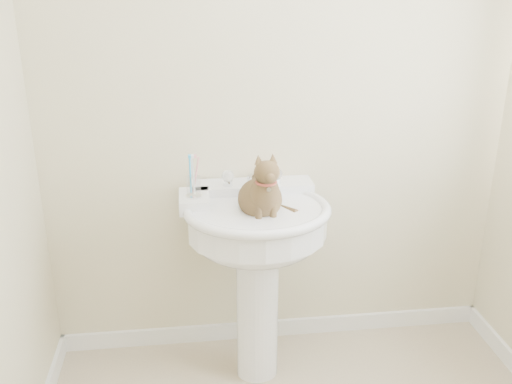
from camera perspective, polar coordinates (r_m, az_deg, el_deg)
name	(u,v)px	position (r m, az deg, el deg)	size (l,w,h in m)	color
wall_back	(279,102)	(2.63, 2.29, 8.95)	(2.20, 0.00, 2.50)	beige
baseboard_back	(276,328)	(3.10, 1.99, -13.42)	(2.20, 0.02, 0.09)	white
pedestal_sink	(257,240)	(2.51, 0.05, -4.78)	(0.65, 0.64, 0.90)	white
faucet	(253,177)	(2.57, -0.33, 1.53)	(0.28, 0.12, 0.14)	silver
soap_bar	(265,176)	(2.67, 0.94, 1.66)	(0.09, 0.06, 0.03)	orange
toothbrush_cup	(194,186)	(2.45, -6.25, 0.59)	(0.07, 0.07, 0.18)	silver
cat	(262,195)	(2.39, 0.57, -0.28)	(0.21, 0.26, 0.38)	brown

